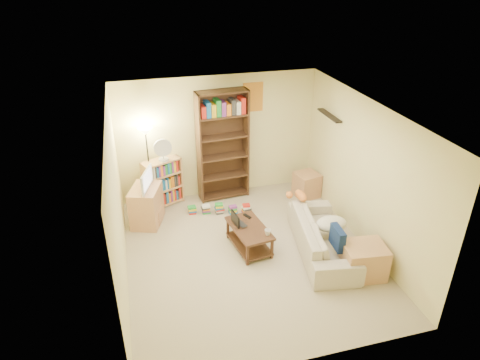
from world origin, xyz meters
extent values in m
plane|color=tan|center=(0.00, 0.00, 0.00)|extent=(4.50, 4.50, 0.00)
cube|color=beige|center=(0.00, 2.25, 1.25)|extent=(4.00, 0.04, 2.50)
cube|color=beige|center=(0.00, -2.25, 1.25)|extent=(4.00, 0.04, 2.50)
cube|color=beige|center=(-2.00, 0.00, 1.25)|extent=(0.04, 4.50, 2.50)
cube|color=beige|center=(2.00, 0.00, 1.25)|extent=(0.04, 4.50, 2.50)
cube|color=white|center=(0.00, 0.00, 2.50)|extent=(4.00, 4.50, 0.04)
cube|color=red|center=(0.72, 2.24, 2.02)|extent=(0.40, 0.02, 0.58)
cube|color=black|center=(1.92, 1.30, 1.85)|extent=(0.12, 0.80, 0.03)
imported|color=#BEB69E|center=(1.23, -0.23, 0.29)|extent=(2.25, 1.43, 0.58)
cube|color=#12244F|center=(1.25, -0.67, 0.56)|extent=(0.14, 0.39, 0.35)
ellipsoid|color=beige|center=(1.38, -0.21, 0.50)|extent=(0.54, 0.38, 0.23)
ellipsoid|color=orange|center=(1.13, 0.56, 0.66)|extent=(0.39, 0.22, 0.15)
sphere|color=orange|center=(0.93, 0.60, 0.68)|extent=(0.12, 0.12, 0.12)
cube|color=#422319|center=(0.06, 0.17, 0.40)|extent=(0.66, 1.01, 0.04)
cube|color=#422319|center=(0.06, 0.17, 0.08)|extent=(0.63, 0.96, 0.03)
cube|color=#422319|center=(-0.10, -0.28, 0.21)|extent=(0.04, 0.04, 0.42)
cube|color=#422319|center=(0.34, -0.21, 0.21)|extent=(0.04, 0.04, 0.42)
cube|color=#422319|center=(-0.23, 0.55, 0.21)|extent=(0.04, 0.04, 0.42)
cube|color=#422319|center=(0.22, 0.61, 0.21)|extent=(0.04, 0.04, 0.42)
imported|color=black|center=(-0.02, 0.31, 0.43)|extent=(0.40, 0.36, 0.02)
cube|color=white|center=(-0.16, 0.29, 0.55)|extent=(0.06, 0.31, 0.21)
imported|color=silver|center=(0.29, -0.12, 0.47)|extent=(0.15, 0.15, 0.10)
cube|color=black|center=(0.11, 0.50, 0.43)|extent=(0.12, 0.17, 0.02)
cube|color=tan|center=(-1.56, 1.43, 0.37)|extent=(0.69, 0.81, 0.73)
imported|color=black|center=(-1.56, 1.43, 0.92)|extent=(0.68, 0.47, 0.36)
cube|color=#492F1C|center=(0.05, 2.05, 1.13)|extent=(1.04, 0.42, 2.25)
cube|color=tan|center=(-1.19, 2.04, 0.49)|extent=(0.82, 0.58, 0.98)
cylinder|color=silver|center=(-1.13, 2.02, 1.00)|extent=(0.20, 0.20, 0.04)
cylinder|color=silver|center=(-1.13, 2.02, 1.10)|extent=(0.02, 0.02, 0.20)
cylinder|color=silver|center=(-1.13, 1.99, 1.26)|extent=(0.35, 0.06, 0.35)
cylinder|color=black|center=(-1.42, 2.05, 0.01)|extent=(0.25, 0.25, 0.03)
cylinder|color=black|center=(-1.42, 2.05, 0.78)|extent=(0.03, 0.03, 1.56)
cone|color=#FBEEC3|center=(-1.42, 2.05, 1.59)|extent=(0.28, 0.28, 0.12)
cube|color=tan|center=(1.72, 1.60, 0.26)|extent=(0.53, 0.53, 0.51)
cube|color=tan|center=(1.58, -0.96, 0.27)|extent=(0.71, 0.61, 0.54)
cube|color=red|center=(-0.70, 1.54, 0.07)|extent=(0.17, 0.13, 0.15)
cube|color=#1966B2|center=(-0.44, 1.47, 0.09)|extent=(0.17, 0.13, 0.18)
cube|color=gold|center=(-0.19, 1.40, 0.10)|extent=(0.17, 0.13, 0.21)
cube|color=#268C33|center=(0.07, 1.33, 0.08)|extent=(0.17, 0.13, 0.16)
cube|color=#7F338C|center=(0.32, 1.26, 0.10)|extent=(0.17, 0.13, 0.19)
camera|label=1|loc=(-1.66, -5.59, 4.46)|focal=32.00mm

